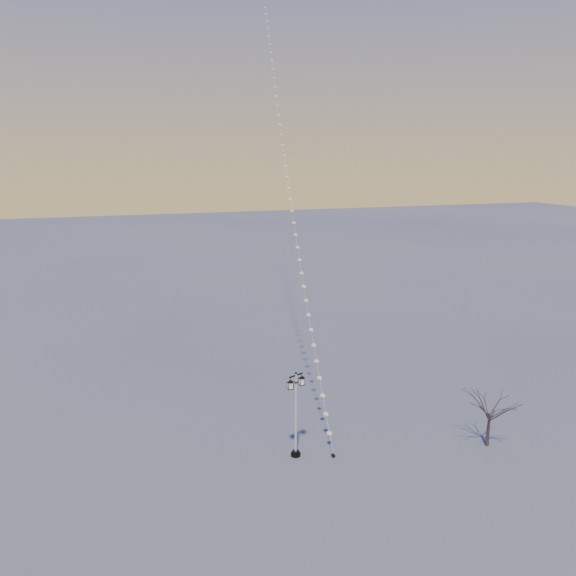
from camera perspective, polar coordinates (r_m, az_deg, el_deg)
name	(u,v)px	position (r m, az deg, el deg)	size (l,w,h in m)	color
ground	(360,467)	(33.28, 7.61, -18.20)	(300.00, 300.00, 0.00)	slate
street_lamp	(296,410)	(32.62, 0.84, -12.77)	(1.30, 0.82, 5.39)	black
bare_tree	(491,405)	(36.01, 20.60, -11.47)	(2.38, 2.38, 3.95)	#382924
kite_train	(287,151)	(51.68, -0.11, 14.22)	(9.61, 45.27, 36.22)	black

